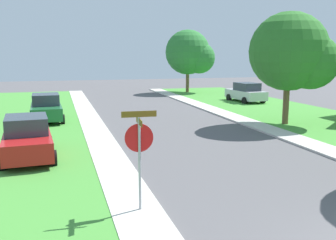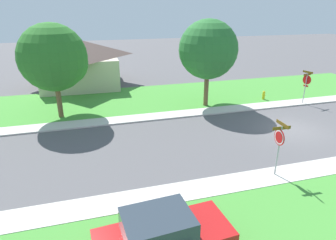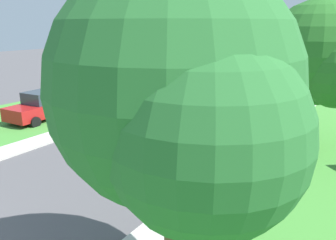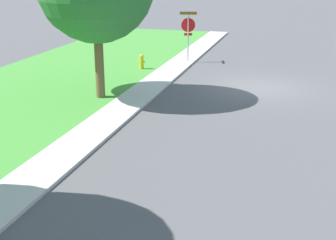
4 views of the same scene
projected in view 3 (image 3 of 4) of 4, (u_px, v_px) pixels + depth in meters
The scene contains 7 objects.
sidewalk_east at pixel (248, 156), 14.76m from camera, with size 1.40×56.00×0.10m, color beige.
sidewalk_west at pixel (94, 123), 19.69m from camera, with size 1.40×56.00×0.10m, color beige.
lawn_west at pixel (42, 112), 22.16m from camera, with size 8.00×56.00×0.08m, color #479338.
car_green_across_road at pixel (141, 85), 27.31m from camera, with size 2.17×4.37×1.76m.
car_red_near_corner at pixel (43, 106), 20.30m from camera, with size 2.27×4.42×1.76m.
tree_sidewalk_far at pixel (181, 98), 5.80m from camera, with size 4.87×4.53×6.83m.
tree_corner_large at pixel (322, 57), 14.67m from camera, with size 4.96×4.61×6.69m.
Camera 3 is at (9.26, -1.44, 5.63)m, focal length 36.01 mm.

